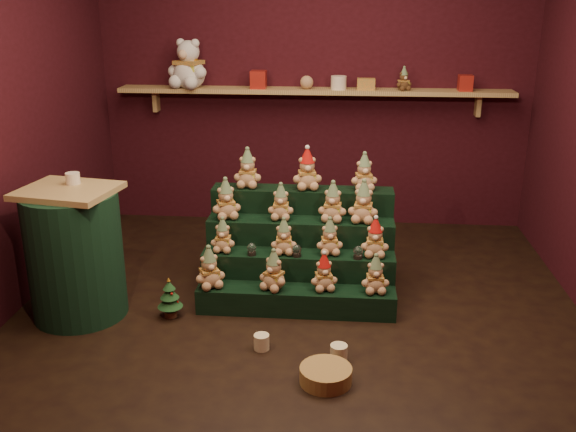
# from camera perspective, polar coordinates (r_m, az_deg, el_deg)

# --- Properties ---
(ground) EXTENTS (4.00, 4.00, 0.00)m
(ground) POSITION_cam_1_polar(r_m,az_deg,el_deg) (4.58, 0.92, -8.71)
(ground) COLOR black
(ground) RESTS_ON ground
(back_wall) EXTENTS (4.00, 0.10, 2.80)m
(back_wall) POSITION_cam_1_polar(r_m,az_deg,el_deg) (6.14, 2.38, 12.21)
(back_wall) COLOR black
(back_wall) RESTS_ON ground
(front_wall) EXTENTS (4.00, 0.10, 2.80)m
(front_wall) POSITION_cam_1_polar(r_m,az_deg,el_deg) (2.14, -2.79, -1.11)
(front_wall) COLOR black
(front_wall) RESTS_ON ground
(back_shelf) EXTENTS (3.60, 0.26, 0.24)m
(back_shelf) POSITION_cam_1_polar(r_m,az_deg,el_deg) (5.98, 2.29, 11.00)
(back_shelf) COLOR tan
(back_shelf) RESTS_ON ground
(riser_tier_front) EXTENTS (1.40, 0.22, 0.18)m
(riser_tier_front) POSITION_cam_1_polar(r_m,az_deg,el_deg) (4.57, 0.70, -7.51)
(riser_tier_front) COLOR black
(riser_tier_front) RESTS_ON ground
(riser_tier_midfront) EXTENTS (1.40, 0.22, 0.36)m
(riser_tier_midfront) POSITION_cam_1_polar(r_m,az_deg,el_deg) (4.73, 0.91, -5.35)
(riser_tier_midfront) COLOR black
(riser_tier_midfront) RESTS_ON ground
(riser_tier_midback) EXTENTS (1.40, 0.22, 0.54)m
(riser_tier_midback) POSITION_cam_1_polar(r_m,az_deg,el_deg) (4.90, 1.10, -3.32)
(riser_tier_midback) COLOR black
(riser_tier_midback) RESTS_ON ground
(riser_tier_back) EXTENTS (1.40, 0.22, 0.72)m
(riser_tier_back) POSITION_cam_1_polar(r_m,az_deg,el_deg) (5.07, 1.27, -1.44)
(riser_tier_back) COLOR black
(riser_tier_back) RESTS_ON ground
(teddy_0) EXTENTS (0.28, 0.27, 0.30)m
(teddy_0) POSITION_cam_1_polar(r_m,az_deg,el_deg) (4.54, -7.02, -4.55)
(teddy_0) COLOR tan
(teddy_0) RESTS_ON riser_tier_front
(teddy_1) EXTENTS (0.27, 0.26, 0.29)m
(teddy_1) POSITION_cam_1_polar(r_m,az_deg,el_deg) (4.48, -1.27, -4.82)
(teddy_1) COLOR tan
(teddy_1) RESTS_ON riser_tier_front
(teddy_2) EXTENTS (0.23, 0.21, 0.26)m
(teddy_2) POSITION_cam_1_polar(r_m,az_deg,el_deg) (4.48, 3.21, -4.99)
(teddy_2) COLOR tan
(teddy_2) RESTS_ON riser_tier_front
(teddy_3) EXTENTS (0.21, 0.19, 0.27)m
(teddy_3) POSITION_cam_1_polar(r_m,az_deg,el_deg) (4.47, 7.78, -5.11)
(teddy_3) COLOR tan
(teddy_3) RESTS_ON riser_tier_front
(teddy_4) EXTENTS (0.18, 0.17, 0.25)m
(teddy_4) POSITION_cam_1_polar(r_m,az_deg,el_deg) (4.68, -5.81, -1.69)
(teddy_4) COLOR tan
(teddy_4) RESTS_ON riser_tier_midfront
(teddy_5) EXTENTS (0.20, 0.18, 0.26)m
(teddy_5) POSITION_cam_1_polar(r_m,az_deg,el_deg) (4.61, -0.37, -1.81)
(teddy_5) COLOR tan
(teddy_5) RESTS_ON riser_tier_midfront
(teddy_6) EXTENTS (0.22, 0.20, 0.27)m
(teddy_6) POSITION_cam_1_polar(r_m,az_deg,el_deg) (4.61, 3.72, -1.82)
(teddy_6) COLOR tan
(teddy_6) RESTS_ON riser_tier_midfront
(teddy_7) EXTENTS (0.20, 0.18, 0.28)m
(teddy_7) POSITION_cam_1_polar(r_m,az_deg,el_deg) (4.61, 7.75, -1.91)
(teddy_7) COLOR tan
(teddy_7) RESTS_ON riser_tier_midfront
(teddy_8) EXTENTS (0.27, 0.26, 0.30)m
(teddy_8) POSITION_cam_1_polar(r_m,az_deg,el_deg) (4.81, -5.55, 1.53)
(teddy_8) COLOR tan
(teddy_8) RESTS_ON riser_tier_midback
(teddy_9) EXTENTS (0.19, 0.17, 0.27)m
(teddy_9) POSITION_cam_1_polar(r_m,az_deg,el_deg) (4.78, -0.64, 1.28)
(teddy_9) COLOR tan
(teddy_9) RESTS_ON riser_tier_midback
(teddy_10) EXTENTS (0.23, 0.21, 0.29)m
(teddy_10) POSITION_cam_1_polar(r_m,az_deg,el_deg) (4.75, 4.00, 1.28)
(teddy_10) COLOR tan
(teddy_10) RESTS_ON riser_tier_midback
(teddy_11) EXTENTS (0.25, 0.23, 0.31)m
(teddy_11) POSITION_cam_1_polar(r_m,az_deg,el_deg) (4.74, 6.73, 1.27)
(teddy_11) COLOR tan
(teddy_11) RESTS_ON riser_tier_midback
(teddy_12) EXTENTS (0.22, 0.20, 0.30)m
(teddy_12) POSITION_cam_1_polar(r_m,az_deg,el_deg) (4.96, -3.60, 4.27)
(teddy_12) COLOR tan
(teddy_12) RESTS_ON riser_tier_back
(teddy_13) EXTENTS (0.26, 0.24, 0.31)m
(teddy_13) POSITION_cam_1_polar(r_m,az_deg,el_deg) (4.90, 1.71, 4.19)
(teddy_13) COLOR tan
(teddy_13) RESTS_ON riser_tier_back
(teddy_14) EXTENTS (0.23, 0.21, 0.28)m
(teddy_14) POSITION_cam_1_polar(r_m,az_deg,el_deg) (4.92, 6.78, 3.93)
(teddy_14) COLOR tan
(teddy_14) RESTS_ON riser_tier_back
(snow_globe_a) EXTENTS (0.07, 0.07, 0.09)m
(snow_globe_a) POSITION_cam_1_polar(r_m,az_deg,el_deg) (4.62, -3.25, -2.96)
(snow_globe_a) COLOR black
(snow_globe_a) RESTS_ON riser_tier_midfront
(snow_globe_b) EXTENTS (0.07, 0.07, 0.09)m
(snow_globe_b) POSITION_cam_1_polar(r_m,az_deg,el_deg) (4.59, 0.78, -3.09)
(snow_globe_b) COLOR black
(snow_globe_b) RESTS_ON riser_tier_midfront
(snow_globe_c) EXTENTS (0.07, 0.07, 0.09)m
(snow_globe_c) POSITION_cam_1_polar(r_m,az_deg,el_deg) (4.58, 6.26, -3.22)
(snow_globe_c) COLOR black
(snow_globe_c) RESTS_ON riser_tier_midfront
(side_table) EXTENTS (0.68, 0.64, 0.93)m
(side_table) POSITION_cam_1_polar(r_m,az_deg,el_deg) (4.63, -18.40, -3.18)
(side_table) COLOR tan
(side_table) RESTS_ON ground
(table_ornament) EXTENTS (0.10, 0.10, 0.08)m
(table_ornament) POSITION_cam_1_polar(r_m,az_deg,el_deg) (4.56, -18.58, 3.19)
(table_ornament) COLOR beige
(table_ornament) RESTS_ON side_table
(mini_christmas_tree) EXTENTS (0.18, 0.18, 0.30)m
(mini_christmas_tree) POSITION_cam_1_polar(r_m,az_deg,el_deg) (4.56, -10.47, -7.15)
(mini_christmas_tree) COLOR #4C2E1B
(mini_christmas_tree) RESTS_ON ground
(mug_left) EXTENTS (0.10, 0.10, 0.10)m
(mug_left) POSITION_cam_1_polar(r_m,az_deg,el_deg) (4.15, -2.36, -11.13)
(mug_left) COLOR beige
(mug_left) RESTS_ON ground
(mug_right) EXTENTS (0.11, 0.11, 0.11)m
(mug_right) POSITION_cam_1_polar(r_m,az_deg,el_deg) (4.04, 4.54, -12.04)
(mug_right) COLOR beige
(mug_right) RESTS_ON ground
(wicker_basket) EXTENTS (0.40, 0.40, 0.10)m
(wicker_basket) POSITION_cam_1_polar(r_m,az_deg,el_deg) (3.84, 3.38, -13.93)
(wicker_basket) COLOR #A07B40
(wicker_basket) RESTS_ON ground
(white_bear) EXTENTS (0.49, 0.46, 0.55)m
(white_bear) POSITION_cam_1_polar(r_m,az_deg,el_deg) (6.07, -8.84, 13.78)
(white_bear) COLOR silver
(white_bear) RESTS_ON back_shelf
(brown_bear) EXTENTS (0.19, 0.18, 0.20)m
(brown_bear) POSITION_cam_1_polar(r_m,az_deg,el_deg) (5.95, 10.25, 11.91)
(brown_bear) COLOR #50341A
(brown_bear) RESTS_ON back_shelf
(gift_tin_red_a) EXTENTS (0.14, 0.14, 0.16)m
(gift_tin_red_a) POSITION_cam_1_polar(r_m,az_deg,el_deg) (5.99, -2.64, 12.02)
(gift_tin_red_a) COLOR #A62319
(gift_tin_red_a) RESTS_ON back_shelf
(gift_tin_cream) EXTENTS (0.14, 0.14, 0.12)m
(gift_tin_cream) POSITION_cam_1_polar(r_m,az_deg,el_deg) (5.94, 4.52, 11.73)
(gift_tin_cream) COLOR beige
(gift_tin_cream) RESTS_ON back_shelf
(gift_tin_red_b) EXTENTS (0.12, 0.12, 0.14)m
(gift_tin_red_b) POSITION_cam_1_polar(r_m,az_deg,el_deg) (6.04, 15.48, 11.33)
(gift_tin_red_b) COLOR #A62319
(gift_tin_red_b) RESTS_ON back_shelf
(shelf_plush_ball) EXTENTS (0.12, 0.12, 0.12)m
(shelf_plush_ball) POSITION_cam_1_polar(r_m,az_deg,el_deg) (5.95, 1.67, 11.79)
(shelf_plush_ball) COLOR tan
(shelf_plush_ball) RESTS_ON back_shelf
(scarf_gift_box) EXTENTS (0.16, 0.10, 0.10)m
(scarf_gift_box) POSITION_cam_1_polar(r_m,az_deg,el_deg) (5.94, 6.95, 11.56)
(scarf_gift_box) COLOR orange
(scarf_gift_box) RESTS_ON back_shelf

